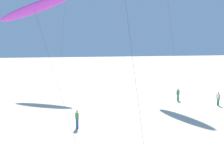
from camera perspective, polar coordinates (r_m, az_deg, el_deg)
name	(u,v)px	position (r m, az deg, el deg)	size (l,w,h in m)	color
flying_kite_2	(34,8)	(25.46, -16.13, 12.83)	(7.12, 11.93, 11.95)	purple
person_near_right	(178,94)	(36.12, 13.81, -4.55)	(0.49, 0.27, 1.62)	#338E56
person_mid_field	(218,98)	(34.83, 21.58, -5.19)	(0.28, 0.49, 1.60)	#338E56
person_far_watcher	(77,118)	(23.95, -7.40, -9.74)	(0.31, 0.47, 1.64)	#284CA3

